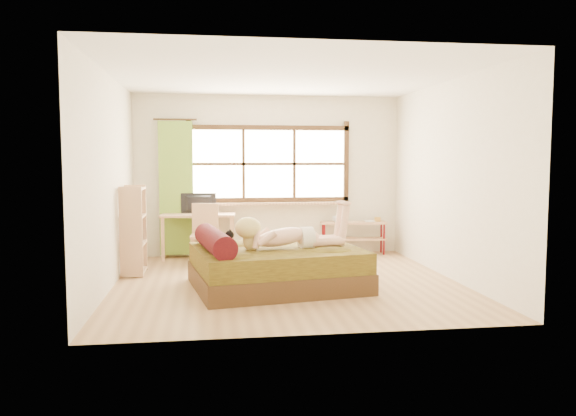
{
  "coord_description": "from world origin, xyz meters",
  "views": [
    {
      "loc": [
        -1.01,
        -7.27,
        1.63
      ],
      "look_at": [
        0.04,
        0.2,
        0.97
      ],
      "focal_mm": 35.0,
      "sensor_mm": 36.0,
      "label": 1
    }
  ],
  "objects": [
    {
      "name": "window",
      "position": [
        0.0,
        2.22,
        1.51
      ],
      "size": [
        2.8,
        0.16,
        1.46
      ],
      "color": "#FFEDBF",
      "rests_on": "wall_back"
    },
    {
      "name": "monitor",
      "position": [
        -1.19,
        2.0,
        0.91
      ],
      "size": [
        0.58,
        0.12,
        0.33
      ],
      "primitive_type": "imported",
      "rotation": [
        0.0,
        0.0,
        3.07
      ],
      "color": "black",
      "rests_on": "desk"
    },
    {
      "name": "wall_back",
      "position": [
        0.0,
        2.25,
        1.35
      ],
      "size": [
        4.5,
        0.0,
        4.5
      ],
      "primitive_type": "plane",
      "rotation": [
        1.57,
        0.0,
        0.0
      ],
      "color": "silver",
      "rests_on": "floor"
    },
    {
      "name": "pipe_shelf",
      "position": [
        1.45,
        2.07,
        0.41
      ],
      "size": [
        1.14,
        0.38,
        0.63
      ],
      "rotation": [
        0.0,
        0.0,
        -0.09
      ],
      "color": "#AB795D",
      "rests_on": "floor"
    },
    {
      "name": "desk",
      "position": [
        -1.19,
        1.95,
        0.65
      ],
      "size": [
        1.23,
        0.63,
        0.74
      ],
      "rotation": [
        0.0,
        0.0,
        -0.08
      ],
      "color": "#AB795D",
      "rests_on": "floor"
    },
    {
      "name": "curtain",
      "position": [
        -1.55,
        2.13,
        1.15
      ],
      "size": [
        0.55,
        0.1,
        2.2
      ],
      "primitive_type": "cube",
      "color": "#487F22",
      "rests_on": "wall_back"
    },
    {
      "name": "wall_left",
      "position": [
        -2.25,
        0.0,
        1.35
      ],
      "size": [
        0.0,
        4.5,
        4.5
      ],
      "primitive_type": "plane",
      "rotation": [
        1.57,
        0.0,
        1.57
      ],
      "color": "silver",
      "rests_on": "floor"
    },
    {
      "name": "cup",
      "position": [
        1.14,
        2.07,
        0.61
      ],
      "size": [
        0.14,
        0.14,
        0.1
      ],
      "primitive_type": "imported",
      "rotation": [
        0.0,
        0.0,
        -0.09
      ],
      "color": "gray",
      "rests_on": "pipe_shelf"
    },
    {
      "name": "bed",
      "position": [
        -0.22,
        -0.28,
        0.28
      ],
      "size": [
        2.29,
        1.96,
        0.78
      ],
      "rotation": [
        0.0,
        0.0,
        0.17
      ],
      "color": "#362710",
      "rests_on": "floor"
    },
    {
      "name": "kitten",
      "position": [
        -0.89,
        -0.17,
        0.63
      ],
      "size": [
        0.32,
        0.17,
        0.25
      ],
      "primitive_type": null,
      "rotation": [
        0.0,
        0.0,
        0.17
      ],
      "color": "black",
      "rests_on": "bed"
    },
    {
      "name": "chair",
      "position": [
        -1.09,
        1.59,
        0.52
      ],
      "size": [
        0.45,
        0.45,
        0.93
      ],
      "rotation": [
        0.0,
        0.0,
        -0.08
      ],
      "color": "#AB795D",
      "rests_on": "floor"
    },
    {
      "name": "floor",
      "position": [
        0.0,
        0.0,
        0.0
      ],
      "size": [
        4.5,
        4.5,
        0.0
      ],
      "primitive_type": "plane",
      "color": "#9E754C",
      "rests_on": "ground"
    },
    {
      "name": "ceiling",
      "position": [
        0.0,
        0.0,
        2.7
      ],
      "size": [
        4.5,
        4.5,
        0.0
      ],
      "primitive_type": "plane",
      "rotation": [
        3.14,
        0.0,
        0.0
      ],
      "color": "white",
      "rests_on": "wall_back"
    },
    {
      "name": "wall_right",
      "position": [
        2.25,
        0.0,
        1.35
      ],
      "size": [
        0.0,
        4.5,
        4.5
      ],
      "primitive_type": "plane",
      "rotation": [
        1.57,
        0.0,
        -1.57
      ],
      "color": "silver",
      "rests_on": "floor"
    },
    {
      "name": "bookshelf",
      "position": [
        -2.08,
        0.83,
        0.64
      ],
      "size": [
        0.31,
        0.54,
        1.25
      ],
      "rotation": [
        0.0,
        0.0,
        -0.0
      ],
      "color": "#AB795D",
      "rests_on": "floor"
    },
    {
      "name": "woman",
      "position": [
        -0.02,
        -0.32,
        0.82
      ],
      "size": [
        1.48,
        0.64,
        0.61
      ],
      "primitive_type": null,
      "rotation": [
        0.0,
        0.0,
        0.17
      ],
      "color": "#E8B095",
      "rests_on": "bed"
    },
    {
      "name": "book",
      "position": [
        1.64,
        2.07,
        0.57
      ],
      "size": [
        0.18,
        0.24,
        0.02
      ],
      "primitive_type": "imported",
      "rotation": [
        0.0,
        0.0,
        -0.09
      ],
      "color": "gray",
      "rests_on": "pipe_shelf"
    },
    {
      "name": "wall_front",
      "position": [
        0.0,
        -2.25,
        1.35
      ],
      "size": [
        4.5,
        0.0,
        4.5
      ],
      "primitive_type": "plane",
      "rotation": [
        -1.57,
        0.0,
        0.0
      ],
      "color": "silver",
      "rests_on": "floor"
    }
  ]
}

